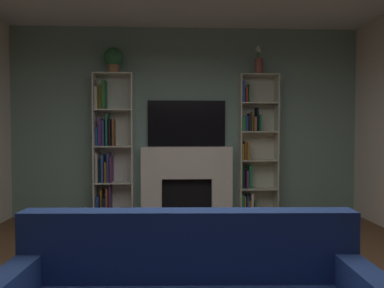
# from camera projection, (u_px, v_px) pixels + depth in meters

# --- Properties ---
(wall_back_accent) EXTENTS (5.40, 0.06, 2.87)m
(wall_back_accent) POSITION_uv_depth(u_px,v_px,m) (186.00, 122.00, 5.77)
(wall_back_accent) COLOR gray
(wall_back_accent) RESTS_ON ground_plane
(fireplace) EXTENTS (1.47, 0.50, 1.07)m
(fireplace) POSITION_uv_depth(u_px,v_px,m) (187.00, 180.00, 5.67)
(fireplace) COLOR white
(fireplace) RESTS_ON ground_plane
(tv) EXTENTS (1.17, 0.06, 0.69)m
(tv) POSITION_uv_depth(u_px,v_px,m) (187.00, 123.00, 5.71)
(tv) COLOR black
(tv) RESTS_ON fireplace
(bookshelf_left) EXTENTS (0.58, 0.29, 2.15)m
(bookshelf_left) POSITION_uv_depth(u_px,v_px,m) (110.00, 150.00, 5.59)
(bookshelf_left) COLOR silver
(bookshelf_left) RESTS_ON ground_plane
(bookshelf_right) EXTENTS (0.58, 0.27, 2.15)m
(bookshelf_right) POSITION_uv_depth(u_px,v_px,m) (254.00, 149.00, 5.70)
(bookshelf_right) COLOR beige
(bookshelf_right) RESTS_ON ground_plane
(potted_plant) EXTENTS (0.28, 0.28, 0.38)m
(potted_plant) POSITION_uv_depth(u_px,v_px,m) (113.00, 59.00, 5.51)
(potted_plant) COLOR #A07049
(potted_plant) RESTS_ON bookshelf_left
(vase_with_flowers) EXTENTS (0.12, 0.12, 0.42)m
(vase_with_flowers) POSITION_uv_depth(u_px,v_px,m) (259.00, 64.00, 5.61)
(vase_with_flowers) COLOR brown
(vase_with_flowers) RESTS_ON bookshelf_right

